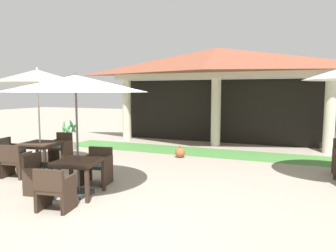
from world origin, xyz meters
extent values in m
plane|color=#9E9384|center=(0.00, 0.00, 0.00)|extent=(60.00, 60.00, 0.00)
cylinder|color=beige|center=(-4.08, 7.91, 1.34)|extent=(0.38, 0.38, 2.67)
cylinder|color=beige|center=(0.00, 7.91, 1.34)|extent=(0.38, 0.38, 2.67)
cylinder|color=beige|center=(4.08, 7.91, 1.34)|extent=(0.38, 0.38, 2.67)
cube|color=beige|center=(0.00, 7.91, 2.79)|extent=(8.96, 0.70, 0.24)
pyramid|color=brown|center=(0.00, 7.91, 3.40)|extent=(9.36, 2.94, 0.97)
cube|color=black|center=(0.00, 8.81, 1.34)|extent=(8.76, 0.16, 2.67)
cube|color=#47843D|center=(0.00, 6.35, 0.00)|extent=(11.16, 1.67, 0.01)
cube|color=#38281E|center=(3.96, 4.13, 0.30)|extent=(0.08, 0.08, 0.60)
cube|color=#38281E|center=(4.02, 4.66, 0.33)|extent=(0.14, 0.57, 0.67)
cube|color=#38281E|center=(3.99, 4.92, 0.20)|extent=(0.06, 0.06, 0.39)
cube|color=#38281E|center=(-1.15, 0.75, 0.73)|extent=(0.99, 0.99, 0.05)
cube|color=#38281E|center=(-1.15, 0.75, 0.68)|extent=(0.91, 0.91, 0.05)
cube|color=#38281E|center=(-1.47, 0.30, 0.33)|extent=(0.08, 0.08, 0.65)
cube|color=#38281E|center=(-0.69, 0.43, 0.33)|extent=(0.08, 0.08, 0.65)
cube|color=#38281E|center=(-1.60, 1.07, 0.33)|extent=(0.08, 0.08, 0.65)
cube|color=#38281E|center=(-0.83, 1.21, 0.33)|extent=(0.08, 0.08, 0.65)
cube|color=#2D2D2D|center=(-1.15, 0.75, 0.04)|extent=(0.46, 0.46, 0.08)
cylinder|color=#4C4742|center=(-1.15, 0.75, 1.15)|extent=(0.04, 0.04, 2.30)
cone|color=white|center=(-1.15, 0.75, 2.33)|extent=(2.96, 2.96, 0.34)
sphere|color=#4C4742|center=(-1.15, 0.75, 2.54)|extent=(0.06, 0.06, 0.06)
cube|color=#38281E|center=(-1.99, 0.60, 0.39)|extent=(0.61, 0.69, 0.07)
cube|color=teal|center=(-1.99, 0.60, 0.45)|extent=(0.56, 0.64, 0.05)
cube|color=#38281E|center=(-2.23, 0.56, 0.64)|extent=(0.17, 0.62, 0.41)
cube|color=#38281E|center=(-2.04, 0.89, 0.30)|extent=(0.51, 0.15, 0.60)
cube|color=#38281E|center=(-1.94, 0.32, 0.30)|extent=(0.51, 0.15, 0.60)
cube|color=#38281E|center=(-1.82, 0.92, 0.18)|extent=(0.06, 0.06, 0.36)
cube|color=#38281E|center=(-1.72, 0.37, 0.18)|extent=(0.06, 0.06, 0.36)
cube|color=#38281E|center=(-2.27, 0.84, 0.18)|extent=(0.06, 0.06, 0.36)
cube|color=#38281E|center=(-2.17, 0.29, 0.18)|extent=(0.06, 0.06, 0.36)
cube|color=#38281E|center=(-1.30, 1.60, 0.43)|extent=(0.69, 0.65, 0.07)
cube|color=teal|center=(-1.30, 1.60, 0.49)|extent=(0.63, 0.60, 0.05)
cube|color=#38281E|center=(-1.34, 1.85, 0.66)|extent=(0.60, 0.16, 0.37)
cube|color=#38281E|center=(-1.02, 1.65, 0.33)|extent=(0.16, 0.56, 0.66)
cube|color=#38281E|center=(-1.57, 1.55, 0.33)|extent=(0.16, 0.56, 0.66)
cube|color=#38281E|center=(-0.99, 1.40, 0.20)|extent=(0.06, 0.06, 0.40)
cube|color=#38281E|center=(-1.52, 1.30, 0.20)|extent=(0.06, 0.06, 0.40)
cube|color=#38281E|center=(-1.07, 1.89, 0.20)|extent=(0.06, 0.06, 0.40)
cube|color=#38281E|center=(-1.61, 1.80, 0.20)|extent=(0.06, 0.06, 0.40)
cube|color=#38281E|center=(-1.00, -0.09, 0.39)|extent=(0.65, 0.57, 0.07)
cube|color=teal|center=(-1.00, -0.09, 0.45)|extent=(0.60, 0.53, 0.05)
cube|color=#38281E|center=(-0.96, -0.31, 0.62)|extent=(0.58, 0.16, 0.39)
cube|color=#38281E|center=(-1.26, -0.14, 0.32)|extent=(0.14, 0.48, 0.65)
cube|color=#38281E|center=(-0.74, -0.05, 0.32)|extent=(0.14, 0.48, 0.65)
cube|color=#38281E|center=(-1.29, 0.07, 0.18)|extent=(0.06, 0.06, 0.35)
cube|color=#38281E|center=(-0.78, 0.16, 0.18)|extent=(0.06, 0.06, 0.35)
cube|color=#38281E|center=(-1.22, -0.35, 0.18)|extent=(0.06, 0.06, 0.35)
cube|color=#38281E|center=(-0.71, -0.26, 0.18)|extent=(0.06, 0.06, 0.35)
cube|color=#38281E|center=(-3.66, 2.27, 0.72)|extent=(1.05, 1.05, 0.05)
cube|color=#38281E|center=(-3.66, 2.27, 0.66)|extent=(0.97, 0.97, 0.08)
cube|color=#38281E|center=(-4.02, 1.79, 0.31)|extent=(0.08, 0.08, 0.62)
cube|color=#38281E|center=(-3.17, 1.91, 0.31)|extent=(0.08, 0.08, 0.62)
cube|color=#38281E|center=(-4.14, 2.63, 0.31)|extent=(0.08, 0.08, 0.62)
cube|color=#38281E|center=(-3.30, 2.76, 0.31)|extent=(0.08, 0.08, 0.62)
cube|color=#2D2D2D|center=(-3.66, 2.27, 0.05)|extent=(0.43, 0.43, 0.10)
cylinder|color=beige|center=(-3.66, 2.27, 1.28)|extent=(0.05, 0.05, 2.56)
cone|color=beige|center=(-3.66, 2.27, 2.60)|extent=(2.37, 2.37, 0.36)
sphere|color=beige|center=(-3.66, 2.27, 2.81)|extent=(0.06, 0.06, 0.06)
cube|color=#38281E|center=(-3.51, 1.29, 0.40)|extent=(0.65, 0.57, 0.07)
cube|color=teal|center=(-3.51, 1.29, 0.46)|extent=(0.60, 0.52, 0.05)
cube|color=#38281E|center=(-3.48, 1.07, 0.65)|extent=(0.59, 0.15, 0.43)
cube|color=#38281E|center=(-3.78, 1.25, 0.32)|extent=(0.13, 0.49, 0.65)
cube|color=#38281E|center=(-3.24, 1.33, 0.32)|extent=(0.13, 0.49, 0.65)
cube|color=#38281E|center=(-3.81, 1.47, 0.18)|extent=(0.06, 0.06, 0.37)
cube|color=#38281E|center=(-3.28, 1.54, 0.18)|extent=(0.06, 0.06, 0.37)
cube|color=#38281E|center=(-3.74, 1.04, 0.18)|extent=(0.06, 0.06, 0.37)
cube|color=#38281E|center=(-3.22, 1.12, 0.18)|extent=(0.06, 0.06, 0.37)
cube|color=#38281E|center=(-3.80, 3.25, 0.41)|extent=(0.61, 0.59, 0.07)
cube|color=teal|center=(-3.80, 3.25, 0.47)|extent=(0.56, 0.54, 0.05)
cube|color=#38281E|center=(-3.84, 3.49, 0.66)|extent=(0.55, 0.14, 0.43)
cube|color=#38281E|center=(-3.55, 3.29, 0.33)|extent=(0.13, 0.52, 0.66)
cube|color=#38281E|center=(-4.05, 3.21, 0.33)|extent=(0.13, 0.52, 0.66)
cube|color=#38281E|center=(-3.53, 3.06, 0.19)|extent=(0.06, 0.06, 0.38)
cube|color=#38281E|center=(-4.01, 2.99, 0.19)|extent=(0.06, 0.06, 0.38)
cube|color=#38281E|center=(-3.59, 3.51, 0.19)|extent=(0.06, 0.06, 0.38)
cube|color=#38281E|center=(-4.08, 3.44, 0.19)|extent=(0.06, 0.06, 0.38)
cube|color=#38281E|center=(-4.64, 2.13, 0.39)|extent=(0.64, 0.65, 0.07)
cube|color=teal|center=(-4.64, 2.13, 0.45)|extent=(0.58, 0.60, 0.05)
cube|color=#38281E|center=(-4.89, 2.09, 0.62)|extent=(0.14, 0.58, 0.40)
cube|color=#38281E|center=(-4.68, 2.39, 0.31)|extent=(0.56, 0.14, 0.63)
cube|color=#38281E|center=(-4.60, 1.86, 0.31)|extent=(0.56, 0.14, 0.63)
cube|color=#38281E|center=(-4.43, 2.42, 0.18)|extent=(0.06, 0.06, 0.35)
cube|color=#38281E|center=(-4.35, 1.90, 0.18)|extent=(0.06, 0.06, 0.35)
cube|color=#38281E|center=(-4.92, 2.35, 0.18)|extent=(0.06, 0.06, 0.35)
cylinder|color=#B2AD9E|center=(-4.81, 4.90, 0.15)|extent=(0.39, 0.39, 0.31)
cylinder|color=brown|center=(-4.81, 4.90, 0.47)|extent=(0.07, 0.07, 0.32)
ellipsoid|color=#387F42|center=(-4.66, 4.91, 0.88)|extent=(0.11, 0.38, 0.56)
ellipsoid|color=#387F42|center=(-4.74, 5.05, 0.79)|extent=(0.39, 0.26, 0.39)
ellipsoid|color=#387F42|center=(-4.90, 4.96, 0.80)|extent=(0.24, 0.31, 0.39)
ellipsoid|color=#387F42|center=(-4.97, 4.79, 0.84)|extent=(0.36, 0.45, 0.50)
ellipsoid|color=#387F42|center=(-4.77, 4.73, 0.75)|extent=(0.42, 0.19, 0.32)
ellipsoid|color=#9E5633|center=(-0.52, 5.18, 0.16)|extent=(0.33, 0.33, 0.32)
sphere|color=#9E5633|center=(-0.52, 5.18, 0.36)|extent=(0.08, 0.08, 0.08)
camera|label=1|loc=(3.07, -4.53, 2.18)|focal=33.92mm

